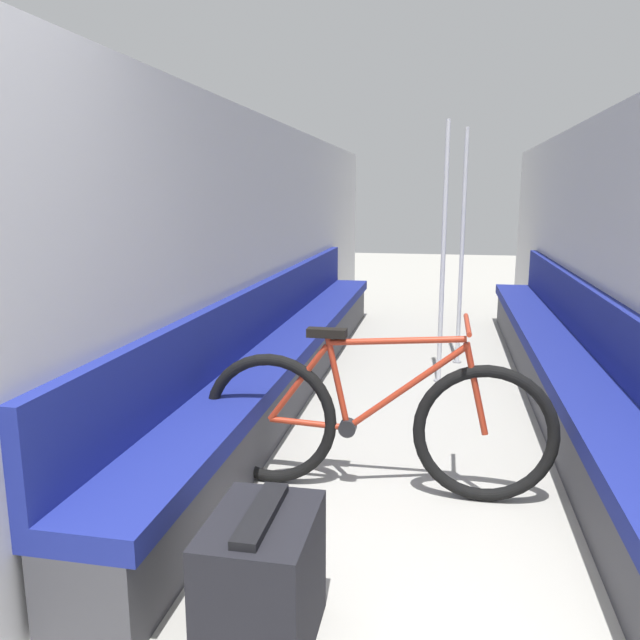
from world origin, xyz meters
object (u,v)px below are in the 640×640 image
(bench_seat_row_left, at_px, (290,351))
(grab_pole_far, at_px, (443,259))
(luggage_bag, at_px, (262,581))
(bicycle, at_px, (374,423))
(bench_seat_row_right, at_px, (562,365))
(grab_pole_near, at_px, (462,252))

(bench_seat_row_left, relative_size, grab_pole_far, 2.92)
(luggage_bag, bearing_deg, bicycle, 78.55)
(bench_seat_row_right, distance_m, grab_pole_near, 1.43)
(grab_pole_far, bearing_deg, bicycle, -98.83)
(bench_seat_row_right, height_order, grab_pole_near, grab_pole_near)
(grab_pole_near, relative_size, luggage_bag, 4.15)
(bicycle, xyz_separation_m, luggage_bag, (-0.24, -1.20, -0.13))
(bench_seat_row_left, bearing_deg, luggage_bag, -77.95)
(bench_seat_row_right, height_order, grab_pole_far, grab_pole_far)
(bench_seat_row_left, height_order, grab_pole_far, grab_pole_far)
(bench_seat_row_right, height_order, luggage_bag, bench_seat_row_right)
(bench_seat_row_right, relative_size, bicycle, 3.35)
(grab_pole_far, distance_m, luggage_bag, 3.37)
(bicycle, xyz_separation_m, grab_pole_near, (0.48, 2.66, 0.64))
(bicycle, distance_m, grab_pole_near, 2.78)
(grab_pole_far, bearing_deg, luggage_bag, -99.81)
(grab_pole_near, xyz_separation_m, grab_pole_far, (-0.16, -0.62, 0.00))
(bench_seat_row_left, height_order, bench_seat_row_right, same)
(luggage_bag, bearing_deg, grab_pole_far, 80.19)
(luggage_bag, bearing_deg, bench_seat_row_left, 102.05)
(grab_pole_far, height_order, luggage_bag, grab_pole_far)
(bicycle, relative_size, grab_pole_near, 0.87)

